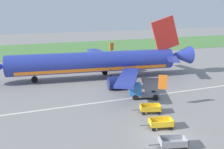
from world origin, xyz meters
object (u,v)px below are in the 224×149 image
(baggage_cart_second_in_row, at_px, (173,142))
(baggage_cart_third_in_row, at_px, (161,123))
(baggage_cart_fourth_in_row, at_px, (150,108))
(airplane, at_px, (99,62))
(service_truck_beside_carts, at_px, (138,91))

(baggage_cart_second_in_row, height_order, baggage_cart_third_in_row, same)
(baggage_cart_second_in_row, xyz_separation_m, baggage_cart_third_in_row, (0.94, 3.71, 0.00))
(baggage_cart_fourth_in_row, bearing_deg, baggage_cart_third_in_row, -101.58)
(airplane, relative_size, baggage_cart_second_in_row, 10.39)
(airplane, bearing_deg, service_truck_beside_carts, -77.73)
(baggage_cart_second_in_row, relative_size, service_truck_beside_carts, 0.76)
(baggage_cart_fourth_in_row, bearing_deg, service_truck_beside_carts, 80.94)
(baggage_cart_third_in_row, bearing_deg, baggage_cart_second_in_row, -104.17)
(airplane, distance_m, service_truck_beside_carts, 11.90)
(baggage_cart_second_in_row, distance_m, baggage_cart_fourth_in_row, 7.74)
(baggage_cart_second_in_row, xyz_separation_m, service_truck_beside_carts, (2.54, 12.69, 0.50))
(baggage_cart_fourth_in_row, bearing_deg, airplane, 95.75)
(baggage_cart_third_in_row, bearing_deg, service_truck_beside_carts, 79.86)
(baggage_cart_second_in_row, relative_size, baggage_cart_third_in_row, 1.00)
(service_truck_beside_carts, bearing_deg, baggage_cart_fourth_in_row, -99.06)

